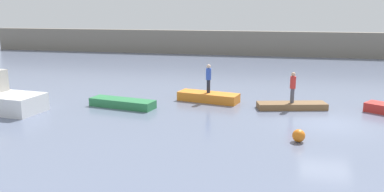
{
  "coord_description": "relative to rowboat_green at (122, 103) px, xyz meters",
  "views": [
    {
      "loc": [
        -2.56,
        -19.91,
        5.66
      ],
      "look_at": [
        -7.17,
        1.04,
        0.84
      ],
      "focal_mm": 37.0,
      "sensor_mm": 36.0,
      "label": 1
    }
  ],
  "objects": [
    {
      "name": "ground_plane",
      "position": [
        11.29,
        -0.97,
        -0.24
      ],
      "size": [
        120.0,
        120.0,
        0.0
      ],
      "primitive_type": "plane",
      "color": "slate"
    },
    {
      "name": "embankment_wall",
      "position": [
        11.29,
        27.29,
        1.21
      ],
      "size": [
        80.0,
        1.2,
        2.89
      ],
      "primitive_type": "cube",
      "color": "gray",
      "rests_on": "ground_plane"
    },
    {
      "name": "rowboat_green",
      "position": [
        0.0,
        0.0,
        0.0
      ],
      "size": [
        4.04,
        1.78,
        0.47
      ],
      "primitive_type": "cube",
      "rotation": [
        0.0,
        0.0,
        -0.18
      ],
      "color": "#2D7F47",
      "rests_on": "ground_plane"
    },
    {
      "name": "rowboat_orange",
      "position": [
        4.62,
        2.48,
        0.04
      ],
      "size": [
        3.9,
        1.97,
        0.55
      ],
      "primitive_type": "cube",
      "rotation": [
        0.0,
        0.0,
        -0.21
      ],
      "color": "orange",
      "rests_on": "ground_plane"
    },
    {
      "name": "rowboat_brown",
      "position": [
        9.59,
        1.72,
        -0.06
      ],
      "size": [
        4.03,
        1.97,
        0.36
      ],
      "primitive_type": "cube",
      "rotation": [
        0.0,
        0.0,
        0.25
      ],
      "color": "brown",
      "rests_on": "ground_plane"
    },
    {
      "name": "person_red_shirt",
      "position": [
        9.59,
        1.72,
        1.1
      ],
      "size": [
        0.32,
        0.32,
        1.75
      ],
      "color": "#4C4C56",
      "rests_on": "rowboat_brown"
    },
    {
      "name": "person_blue_shirt",
      "position": [
        4.62,
        2.48,
        1.29
      ],
      "size": [
        0.32,
        0.32,
        1.75
      ],
      "color": "#232838",
      "rests_on": "rowboat_orange"
    },
    {
      "name": "mooring_buoy",
      "position": [
        9.73,
        -4.09,
        0.04
      ],
      "size": [
        0.55,
        0.55,
        0.55
      ],
      "primitive_type": "sphere",
      "color": "orange",
      "rests_on": "ground_plane"
    }
  ]
}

